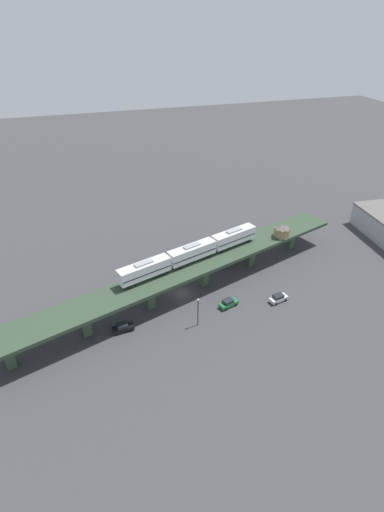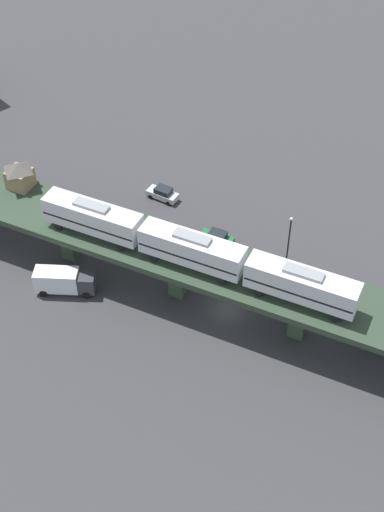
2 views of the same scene
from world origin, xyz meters
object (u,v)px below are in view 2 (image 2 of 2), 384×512
at_px(subway_train, 192,249).
at_px(street_car_green, 217,238).
at_px(signal_hut, 19,175).
at_px(street_car_black, 380,331).
at_px(street_car_silver, 163,193).
at_px(delivery_truck, 64,281).
at_px(street_lamp, 289,235).

relative_size(subway_train, street_car_green, 7.64).
xyz_separation_m(signal_hut, street_car_black, (15.72, -43.96, -7.61)).
distance_m(street_car_silver, street_car_green, 11.68).
bearing_deg(subway_train, delivery_truck, 123.93).
relative_size(signal_hut, street_car_green, 0.86).
bearing_deg(street_lamp, signal_hut, 122.95).
bearing_deg(signal_hut, subway_train, -80.10).
distance_m(signal_hut, street_car_silver, 19.97).
height_order(delivery_truck, street_lamp, street_lamp).
height_order(signal_hut, street_car_silver, signal_hut).
bearing_deg(street_lamp, street_car_green, 114.41).
xyz_separation_m(delivery_truck, street_lamp, (22.70, -15.90, 2.35)).
relative_size(street_car_green, delivery_truck, 0.68).
bearing_deg(street_car_green, delivery_truck, 158.39).
distance_m(street_car_black, street_lamp, 15.97).
xyz_separation_m(street_car_silver, street_car_green, (-1.66, -11.56, 0.00)).
height_order(street_car_silver, street_car_black, same).
height_order(street_car_silver, street_car_green, same).
relative_size(street_car_silver, street_car_green, 0.99).
height_order(street_car_green, street_car_black, same).
height_order(street_car_silver, delivery_truck, delivery_truck).
height_order(signal_hut, street_car_black, signal_hut).
distance_m(street_car_silver, delivery_truck, 20.96).
bearing_deg(street_car_green, signal_hut, 126.12).
bearing_deg(delivery_truck, street_lamp, -35.01).
bearing_deg(signal_hut, street_lamp, -57.05).
xyz_separation_m(subway_train, signal_hut, (-4.45, 25.49, -0.74)).
distance_m(subway_train, signal_hut, 25.89).
relative_size(street_car_green, street_lamp, 0.68).
bearing_deg(subway_train, signal_hut, 99.90).
distance_m(street_car_silver, street_car_black, 35.39).
height_order(subway_train, street_car_black, subway_train).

